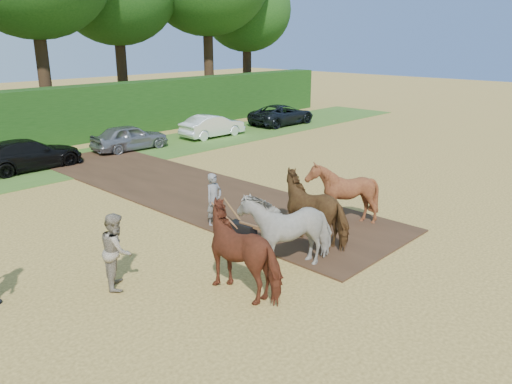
# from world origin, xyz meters

# --- Properties ---
(ground) EXTENTS (120.00, 120.00, 0.00)m
(ground) POSITION_xyz_m (0.00, 0.00, 0.00)
(ground) COLOR gold
(ground) RESTS_ON ground
(earth_strip) EXTENTS (4.50, 17.00, 0.05)m
(earth_strip) POSITION_xyz_m (1.50, 7.00, 0.03)
(earth_strip) COLOR #472D1C
(earth_strip) RESTS_ON ground
(grass_verge) EXTENTS (50.00, 5.00, 0.03)m
(grass_verge) POSITION_xyz_m (0.00, 14.00, 0.01)
(grass_verge) COLOR #38601E
(grass_verge) RESTS_ON ground
(hedgerow) EXTENTS (46.00, 1.60, 3.00)m
(hedgerow) POSITION_xyz_m (0.00, 18.50, 1.50)
(hedgerow) COLOR #14380F
(hedgerow) RESTS_ON ground
(spectator_near) EXTENTS (1.04, 1.09, 1.77)m
(spectator_near) POSITION_xyz_m (-4.40, 2.20, 0.88)
(spectator_near) COLOR #B1A48B
(spectator_near) RESTS_ON ground
(plough_team) EXTENTS (6.49, 4.99, 1.97)m
(plough_team) POSITION_xyz_m (-0.00, 0.41, 0.98)
(plough_team) COLOR maroon
(plough_team) RESTS_ON ground
(parked_cars) EXTENTS (35.06, 2.62, 1.36)m
(parked_cars) POSITION_xyz_m (3.11, 14.24, 0.66)
(parked_cars) COLOR silver
(parked_cars) RESTS_ON ground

